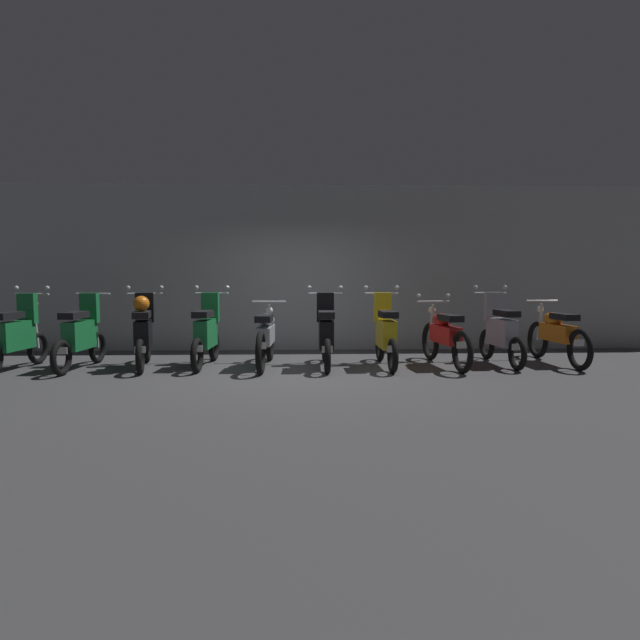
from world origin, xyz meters
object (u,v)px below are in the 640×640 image
(motorbike_slot_1, at_px, (81,335))
(motorbike_slot_2, at_px, (143,332))
(motorbike_slot_3, at_px, (206,333))
(motorbike_slot_8, at_px, (500,332))
(motorbike_slot_6, at_px, (386,334))
(motorbike_slot_9, at_px, (557,334))
(motorbike_slot_5, at_px, (326,334))
(motorbike_slot_0, at_px, (17,336))
(motorbike_slot_7, at_px, (445,336))
(motorbike_slot_4, at_px, (266,336))

(motorbike_slot_1, distance_m, motorbike_slot_2, 0.95)
(motorbike_slot_3, distance_m, motorbike_slot_8, 4.78)
(motorbike_slot_6, height_order, motorbike_slot_9, motorbike_slot_6)
(motorbike_slot_1, height_order, motorbike_slot_3, motorbike_slot_3)
(motorbike_slot_3, bearing_deg, motorbike_slot_1, -175.14)
(motorbike_slot_5, bearing_deg, motorbike_slot_0, -179.11)
(motorbike_slot_1, relative_size, motorbike_slot_7, 0.86)
(motorbike_slot_6, bearing_deg, motorbike_slot_7, 0.42)
(motorbike_slot_3, distance_m, motorbike_slot_6, 2.87)
(motorbike_slot_3, relative_size, motorbike_slot_8, 1.00)
(motorbike_slot_3, bearing_deg, motorbike_slot_0, -175.45)
(motorbike_slot_1, relative_size, motorbike_slot_5, 1.00)
(motorbike_slot_7, bearing_deg, motorbike_slot_6, -179.58)
(motorbike_slot_0, bearing_deg, motorbike_slot_3, 4.55)
(motorbike_slot_2, height_order, motorbike_slot_3, same)
(motorbike_slot_2, relative_size, motorbike_slot_8, 0.99)
(motorbike_slot_0, distance_m, motorbike_slot_8, 7.65)
(motorbike_slot_3, xyz_separation_m, motorbike_slot_8, (4.78, 0.00, 0.00))
(motorbike_slot_4, xyz_separation_m, motorbike_slot_9, (4.78, 0.14, 0.00))
(motorbike_slot_5, xyz_separation_m, motorbike_slot_6, (0.96, 0.01, 0.00))
(motorbike_slot_3, bearing_deg, motorbike_slot_2, -172.86)
(motorbike_slot_0, bearing_deg, motorbike_slot_8, 1.71)
(motorbike_slot_1, xyz_separation_m, motorbike_slot_4, (2.87, 0.06, -0.03))
(motorbike_slot_4, relative_size, motorbike_slot_6, 1.16)
(motorbike_slot_3, bearing_deg, motorbike_slot_5, -4.61)
(motorbike_slot_1, height_order, motorbike_slot_4, motorbike_slot_1)
(motorbike_slot_4, relative_size, motorbike_slot_5, 1.16)
(motorbike_slot_1, relative_size, motorbike_slot_4, 0.86)
(motorbike_slot_0, xyz_separation_m, motorbike_slot_9, (8.61, 0.26, -0.04))
(motorbike_slot_1, height_order, motorbike_slot_9, motorbike_slot_1)
(motorbike_slot_0, relative_size, motorbike_slot_3, 1.00)
(motorbike_slot_0, height_order, motorbike_slot_9, motorbike_slot_0)
(motorbike_slot_0, bearing_deg, motorbike_slot_9, 1.76)
(motorbike_slot_0, distance_m, motorbike_slot_6, 5.74)
(motorbike_slot_5, height_order, motorbike_slot_7, motorbike_slot_5)
(motorbike_slot_3, bearing_deg, motorbike_slot_4, -6.25)
(motorbike_slot_8, distance_m, motorbike_slot_9, 0.96)
(motorbike_slot_6, height_order, motorbike_slot_7, motorbike_slot_6)
(motorbike_slot_9, bearing_deg, motorbike_slot_4, -178.31)
(motorbike_slot_5, height_order, motorbike_slot_9, motorbike_slot_5)
(motorbike_slot_0, xyz_separation_m, motorbike_slot_4, (3.82, 0.12, -0.04))
(motorbike_slot_0, xyz_separation_m, motorbike_slot_7, (6.69, 0.09, -0.04))
(motorbike_slot_5, distance_m, motorbike_slot_7, 1.91)
(motorbike_slot_5, distance_m, motorbike_slot_9, 3.83)
(motorbike_slot_0, bearing_deg, motorbike_slot_7, 0.77)
(motorbike_slot_0, xyz_separation_m, motorbike_slot_2, (1.90, 0.11, 0.04))
(motorbike_slot_0, xyz_separation_m, motorbike_slot_3, (2.87, 0.23, 0.00))
(motorbike_slot_2, bearing_deg, motorbike_slot_1, -177.47)
(motorbike_slot_2, distance_m, motorbike_slot_7, 4.79)
(motorbike_slot_0, relative_size, motorbike_slot_1, 1.00)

